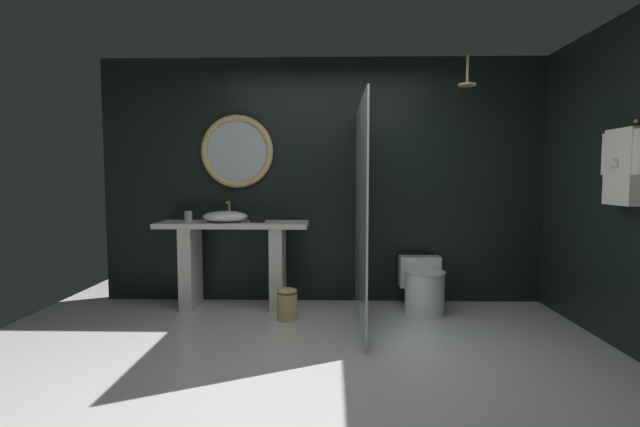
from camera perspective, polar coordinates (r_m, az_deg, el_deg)
ground_plane at (r=3.41m, az=0.31°, el=-18.75°), size 5.76×5.76×0.00m
back_wall_panel at (r=5.03m, az=0.74°, el=4.00°), size 4.80×0.10×2.60m
side_wall_right at (r=4.51m, az=31.97°, el=3.26°), size 0.10×2.47×2.60m
vanity_counter at (r=4.88m, az=-10.51°, el=-4.99°), size 1.53×0.50×0.88m
vessel_sink at (r=4.83m, az=-11.52°, el=-0.36°), size 0.46×0.38×0.21m
tumbler_cup at (r=5.00m, az=-15.87°, el=-0.32°), size 0.08×0.08×0.11m
tissue_box at (r=4.78m, az=-7.69°, el=-0.61°), size 0.13×0.14×0.07m
round_wall_mirror at (r=5.05m, az=-10.14°, el=7.51°), size 0.77×0.07×0.77m
shower_glass_panel at (r=4.22m, az=5.03°, el=-0.07°), size 0.02×1.56×2.02m
rain_shower_head at (r=4.83m, az=17.60°, el=15.18°), size 0.17×0.17×0.29m
hanging_bathrobe at (r=4.09m, az=33.30°, el=5.18°), size 0.20×0.49×0.63m
toilet at (r=4.78m, az=12.55°, el=-8.73°), size 0.42×0.58×0.53m
waste_bin at (r=4.46m, az=-4.05°, el=-10.97°), size 0.19×0.19×0.31m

